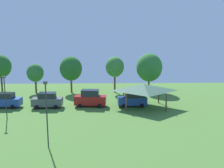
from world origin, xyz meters
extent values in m
cube|color=#234299|center=(-14.13, 39.01, 0.90)|extent=(4.83, 1.91, 1.15)
cube|color=#1E232D|center=(-14.13, 39.01, 1.88)|extent=(2.68, 1.70, 0.81)
cylinder|color=black|center=(-12.68, 38.08, 0.32)|extent=(0.65, 0.24, 0.64)
cylinder|color=black|center=(-12.62, 39.83, 0.32)|extent=(0.65, 0.24, 0.64)
cube|color=#4C5156|center=(-7.67, 38.69, 0.92)|extent=(4.52, 1.81, 1.20)
cube|color=#1E232D|center=(-7.67, 38.69, 1.94)|extent=(2.49, 1.64, 0.84)
cylinder|color=black|center=(-6.26, 37.84, 0.32)|extent=(0.64, 0.23, 0.64)
cylinder|color=black|center=(-6.29, 39.58, 0.32)|extent=(0.64, 0.23, 0.64)
cylinder|color=black|center=(-9.05, 37.80, 0.32)|extent=(0.64, 0.23, 0.64)
cylinder|color=black|center=(-9.07, 39.54, 0.32)|extent=(0.64, 0.23, 0.64)
cube|color=maroon|center=(-1.21, 39.24, 1.00)|extent=(4.91, 2.13, 1.36)
cube|color=#1E232D|center=(-1.21, 39.24, 2.16)|extent=(2.76, 1.81, 0.95)
cylinder|color=black|center=(0.20, 38.25, 0.32)|extent=(0.66, 0.27, 0.64)
cylinder|color=black|center=(0.35, 39.98, 0.32)|extent=(0.66, 0.27, 0.64)
cylinder|color=black|center=(-2.76, 38.50, 0.32)|extent=(0.66, 0.27, 0.64)
cylinder|color=black|center=(-2.61, 40.23, 0.32)|extent=(0.66, 0.27, 0.64)
cube|color=#234299|center=(5.26, 39.11, 0.89)|extent=(4.49, 1.99, 1.14)
cube|color=#1E232D|center=(5.26, 39.11, 1.87)|extent=(2.49, 1.77, 0.80)
cylinder|color=black|center=(6.66, 38.25, 0.32)|extent=(0.65, 0.25, 0.64)
cylinder|color=black|center=(6.59, 40.07, 0.32)|extent=(0.65, 0.25, 0.64)
cylinder|color=black|center=(3.93, 38.15, 0.32)|extent=(0.65, 0.25, 0.64)
cylinder|color=black|center=(3.85, 39.96, 0.32)|extent=(0.65, 0.25, 0.64)
cylinder|color=brown|center=(4.06, 36.28, 1.30)|extent=(0.20, 0.20, 2.60)
cylinder|color=brown|center=(9.83, 36.28, 1.30)|extent=(0.20, 0.20, 2.60)
cylinder|color=brown|center=(4.06, 40.98, 1.30)|extent=(0.20, 0.20, 2.60)
cylinder|color=brown|center=(9.83, 40.98, 1.30)|extent=(0.20, 0.20, 2.60)
pyramid|color=#3D604C|center=(6.94, 38.63, 3.10)|extent=(7.47, 6.09, 1.00)
cylinder|color=#2D2D33|center=(-11.72, 33.62, 2.67)|extent=(0.12, 0.12, 5.34)
cube|color=#4C4C51|center=(-11.72, 33.62, 5.46)|extent=(0.36, 0.20, 0.24)
cylinder|color=#2D2D33|center=(-4.33, 24.89, 3.04)|extent=(0.12, 0.12, 6.09)
cube|color=#4C4C51|center=(-4.33, 24.89, 6.21)|extent=(0.36, 0.20, 0.24)
cylinder|color=brown|center=(-19.57, 50.85, 1.78)|extent=(0.36, 0.36, 3.57)
ellipsoid|color=#286628|center=(-19.57, 50.85, 5.12)|extent=(4.14, 4.14, 4.55)
cylinder|color=brown|center=(-12.45, 49.58, 1.38)|extent=(0.36, 0.36, 2.75)
ellipsoid|color=#337533|center=(-12.45, 49.58, 3.96)|extent=(3.21, 3.21, 3.53)
cylinder|color=brown|center=(-5.54, 49.66, 1.57)|extent=(0.36, 0.36, 3.14)
ellipsoid|color=#286628|center=(-5.54, 49.66, 4.75)|extent=(4.31, 4.31, 4.74)
cylinder|color=brown|center=(3.00, 49.57, 1.86)|extent=(0.36, 0.36, 3.72)
ellipsoid|color=#3D7F38|center=(3.00, 49.57, 5.07)|extent=(3.60, 3.60, 3.96)
cylinder|color=brown|center=(9.89, 50.27, 1.47)|extent=(0.36, 0.36, 2.94)
ellipsoid|color=#337533|center=(9.89, 50.27, 4.85)|extent=(5.11, 5.11, 5.62)
camera|label=1|loc=(1.08, 3.62, 9.86)|focal=38.00mm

